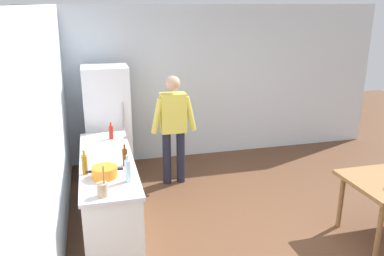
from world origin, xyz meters
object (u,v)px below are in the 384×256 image
at_px(bottle_beer_brown, 125,157).
at_px(bottle_oil_amber, 85,164).
at_px(utensil_jar, 103,189).
at_px(person, 173,123).
at_px(bottle_water_clear, 128,170).
at_px(refrigerator, 108,122).
at_px(cooking_pot, 105,172).
at_px(bottle_sauce_red, 111,132).

height_order(bottle_beer_brown, bottle_oil_amber, bottle_oil_amber).
xyz_separation_m(utensil_jar, bottle_oil_amber, (-0.17, 0.59, 0.04)).
relative_size(person, bottle_water_clear, 5.67).
distance_m(utensil_jar, bottle_oil_amber, 0.61).
relative_size(refrigerator, bottle_beer_brown, 6.92).
height_order(refrigerator, bottle_oil_amber, refrigerator).
relative_size(person, cooking_pot, 4.25).
bearing_deg(utensil_jar, bottle_water_clear, 44.99).
height_order(bottle_water_clear, bottle_beer_brown, bottle_water_clear).
xyz_separation_m(bottle_water_clear, bottle_beer_brown, (0.01, 0.45, -0.02)).
distance_m(bottle_sauce_red, bottle_beer_brown, 1.01).
distance_m(cooking_pot, bottle_water_clear, 0.30).
bearing_deg(refrigerator, utensil_jar, -94.08).
bearing_deg(utensil_jar, bottle_oil_amber, 105.87).
distance_m(refrigerator, utensil_jar, 2.57).
relative_size(utensil_jar, bottle_beer_brown, 1.23).
relative_size(bottle_water_clear, bottle_sauce_red, 1.25).
bearing_deg(cooking_pot, refrigerator, 86.10).
height_order(refrigerator, bottle_sauce_red, refrigerator).
bearing_deg(bottle_beer_brown, utensil_jar, -111.53).
height_order(bottle_water_clear, bottle_sauce_red, bottle_water_clear).
bearing_deg(bottle_oil_amber, utensil_jar, -74.13).
height_order(utensil_jar, bottle_water_clear, utensil_jar).
bearing_deg(utensil_jar, bottle_beer_brown, 68.47).
bearing_deg(bottle_beer_brown, refrigerator, 93.24).
height_order(person, bottle_water_clear, person).
distance_m(utensil_jar, bottle_sauce_red, 1.75).
bearing_deg(refrigerator, bottle_oil_amber, -100.05).
height_order(bottle_sauce_red, bottle_oil_amber, bottle_oil_amber).
relative_size(bottle_sauce_red, bottle_oil_amber, 0.86).
distance_m(utensil_jar, bottle_water_clear, 0.39).
distance_m(refrigerator, cooking_pot, 2.12).
relative_size(refrigerator, cooking_pot, 4.50).
relative_size(utensil_jar, bottle_oil_amber, 1.14).
bearing_deg(person, bottle_sauce_red, -163.92).
height_order(utensil_jar, bottle_oil_amber, utensil_jar).
relative_size(bottle_water_clear, bottle_oil_amber, 1.07).
bearing_deg(cooking_pot, bottle_beer_brown, 48.10).
xyz_separation_m(cooking_pot, utensil_jar, (-0.04, -0.45, 0.02)).
bearing_deg(person, bottle_beer_brown, -123.45).
distance_m(bottle_sauce_red, bottle_oil_amber, 1.20).
height_order(person, cooking_pot, person).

